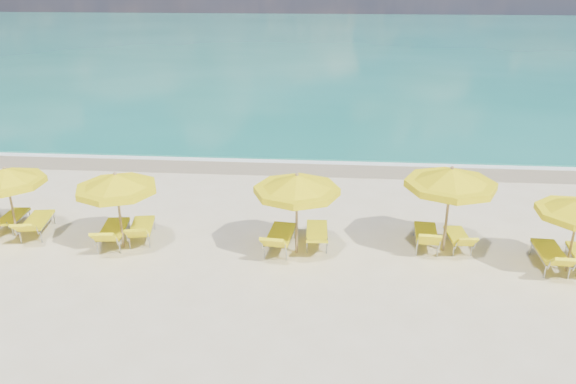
{
  "coord_description": "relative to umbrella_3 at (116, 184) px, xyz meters",
  "views": [
    {
      "loc": [
        1.25,
        -13.83,
        7.32
      ],
      "look_at": [
        0.0,
        1.5,
        1.2
      ],
      "focal_mm": 35.0,
      "sensor_mm": 36.0,
      "label": 1
    }
  ],
  "objects": [
    {
      "name": "ground_plane",
      "position": [
        4.54,
        0.09,
        -1.92
      ],
      "size": [
        120.0,
        120.0,
        0.0
      ],
      "primitive_type": "plane",
      "color": "beige"
    },
    {
      "name": "ocean",
      "position": [
        4.54,
        48.09,
        -1.92
      ],
      "size": [
        120.0,
        80.0,
        0.3
      ],
      "primitive_type": "cube",
      "color": "#136E60",
      "rests_on": "ground"
    },
    {
      "name": "wet_sand_band",
      "position": [
        4.54,
        7.49,
        -1.92
      ],
      "size": [
        120.0,
        2.6,
        0.01
      ],
      "primitive_type": "cube",
      "color": "tan",
      "rests_on": "ground"
    },
    {
      "name": "foam_line",
      "position": [
        4.54,
        8.29,
        -1.92
      ],
      "size": [
        120.0,
        1.2,
        0.03
      ],
      "primitive_type": "cube",
      "color": "white",
      "rests_on": "ground"
    },
    {
      "name": "whitecap_near",
      "position": [
        -1.46,
        17.09,
        -1.92
      ],
      "size": [
        14.0,
        0.36,
        0.05
      ],
      "primitive_type": "cube",
      "color": "white",
      "rests_on": "ground"
    },
    {
      "name": "whitecap_far",
      "position": [
        12.54,
        24.09,
        -1.92
      ],
      "size": [
        18.0,
        0.3,
        0.05
      ],
      "primitive_type": "cube",
      "color": "white",
      "rests_on": "ground"
    },
    {
      "name": "umbrella_2",
      "position": [
        -3.36,
        0.42,
        -0.07
      ],
      "size": [
        2.81,
        2.81,
        2.17
      ],
      "rotation": [
        0.0,
        0.0,
        -0.4
      ],
      "color": "#9F7E4F",
      "rests_on": "ground"
    },
    {
      "name": "umbrella_3",
      "position": [
        0.0,
        0.0,
        0.0
      ],
      "size": [
        2.31,
        2.31,
        2.26
      ],
      "rotation": [
        0.0,
        0.0,
        -0.04
      ],
      "color": "#9F7E4F",
      "rests_on": "ground"
    },
    {
      "name": "umbrella_4",
      "position": [
        4.9,
        0.05,
        0.09
      ],
      "size": [
        2.34,
        2.34,
        2.36
      ],
      "rotation": [
        0.0,
        0.0,
        -0.0
      ],
      "color": "#9F7E4F",
      "rests_on": "ground"
    },
    {
      "name": "umbrella_5",
      "position": [
        8.98,
        0.54,
        0.2
      ],
      "size": [
        2.57,
        2.57,
        2.49
      ],
      "rotation": [
        0.0,
        0.0,
        -0.05
      ],
      "color": "#9F7E4F",
      "rests_on": "ground"
    },
    {
      "name": "lounger_2_left",
      "position": [
        -3.78,
        0.95,
        -1.72
      ],
      "size": [
        0.66,
        1.79,
        0.65
      ],
      "rotation": [
        0.0,
        0.0,
        0.06
      ],
      "color": "#A5A8AD",
      "rests_on": "ground"
    },
    {
      "name": "lounger_2_right",
      "position": [
        -2.83,
        0.64,
        -1.69
      ],
      "size": [
        0.94,
        2.0,
        0.85
      ],
      "rotation": [
        0.0,
        0.0,
        0.16
      ],
      "color": "#A5A8AD",
      "rests_on": "ground"
    },
    {
      "name": "lounger_3_left",
      "position": [
        -0.34,
        0.2,
        -1.68
      ],
      "size": [
        0.93,
        2.05,
        0.9
      ],
      "rotation": [
        0.0,
        0.0,
        0.14
      ],
      "color": "#A5A8AD",
      "rests_on": "ground"
    },
    {
      "name": "lounger_3_right",
      "position": [
        0.38,
        0.52,
        -1.69
      ],
      "size": [
        0.94,
        1.91,
        0.84
      ],
      "rotation": [
        0.0,
        0.0,
        0.19
      ],
      "color": "#A5A8AD",
      "rests_on": "ground"
    },
    {
      "name": "lounger_4_left",
      "position": [
        4.42,
        0.25,
        -1.67
      ],
      "size": [
        0.86,
        2.05,
        0.91
      ],
      "rotation": [
        0.0,
        0.0,
        -0.1
      ],
      "color": "#A5A8AD",
      "rests_on": "ground"
    },
    {
      "name": "lounger_4_right",
      "position": [
        5.44,
        0.64,
        -1.7
      ],
      "size": [
        0.67,
        1.91,
        0.69
      ],
      "rotation": [
        0.0,
        0.0,
        0.03
      ],
      "color": "#A5A8AD",
      "rests_on": "ground"
    },
    {
      "name": "lounger_5_left",
      "position": [
        8.51,
        0.73,
        -1.69
      ],
      "size": [
        0.76,
        1.87,
        0.89
      ],
      "rotation": [
        0.0,
        0.0,
        -0.08
      ],
      "color": "#A5A8AD",
      "rests_on": "ground"
    },
    {
      "name": "lounger_5_right",
      "position": [
        9.41,
        0.74,
        -1.72
      ],
      "size": [
        0.64,
        1.62,
        0.76
      ],
      "rotation": [
        0.0,
        0.0,
        0.07
      ],
      "color": "#A5A8AD",
      "rests_on": "ground"
    },
    {
      "name": "lounger_6_left",
      "position": [
        11.6,
        -0.2,
        -1.68
      ],
      "size": [
        0.72,
        1.95,
        0.88
      ],
      "rotation": [
        0.0,
        0.0,
        -0.04
      ],
      "color": "#A5A8AD",
      "rests_on": "ground"
    }
  ]
}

